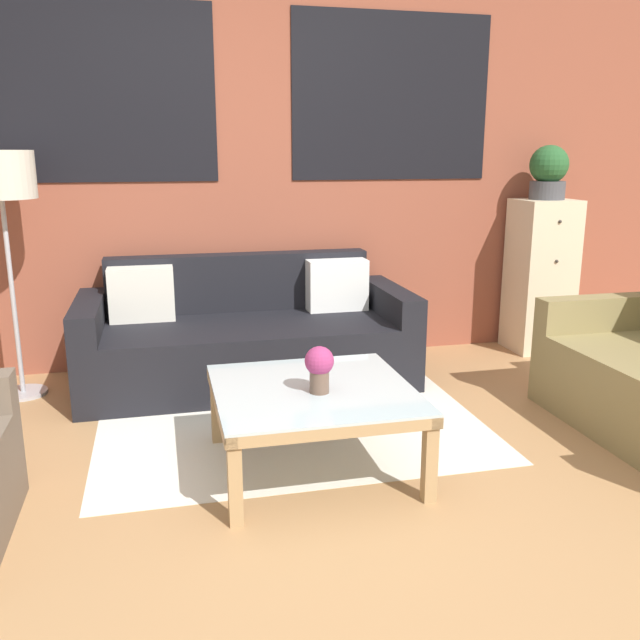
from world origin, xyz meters
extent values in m
plane|color=#AD7F51|center=(0.00, 0.00, 0.00)|extent=(16.00, 16.00, 0.00)
cube|color=brown|center=(0.00, 2.44, 1.40)|extent=(8.40, 0.08, 2.80)
cube|color=black|center=(-0.95, 2.39, 1.80)|extent=(1.40, 0.01, 1.10)
cube|color=black|center=(0.95, 2.39, 1.80)|extent=(1.40, 0.01, 1.10)
cube|color=silver|center=(-0.01, 1.21, 0.00)|extent=(2.04, 1.60, 0.00)
cube|color=black|center=(-0.15, 1.82, 0.20)|extent=(1.73, 0.72, 0.40)
cube|color=black|center=(-0.15, 2.26, 0.39)|extent=(1.73, 0.16, 0.78)
cube|color=black|center=(-1.09, 1.90, 0.29)|extent=(0.16, 0.88, 0.58)
cube|color=black|center=(0.80, 1.90, 0.29)|extent=(0.16, 0.88, 0.58)
cube|color=silver|center=(-0.78, 2.10, 0.57)|extent=(0.40, 0.16, 0.34)
cube|color=white|center=(0.49, 2.10, 0.57)|extent=(0.40, 0.16, 0.34)
cube|color=olive|center=(1.85, 1.16, 0.31)|extent=(0.80, 0.14, 0.62)
cube|color=silver|center=(-0.01, 0.63, 0.39)|extent=(0.89, 0.89, 0.01)
cube|color=tan|center=(-0.01, 0.21, 0.36)|extent=(0.89, 0.05, 0.05)
cube|color=tan|center=(-0.01, 1.05, 0.36)|extent=(0.89, 0.05, 0.05)
cube|color=tan|center=(-0.43, 0.63, 0.36)|extent=(0.05, 0.89, 0.05)
cube|color=tan|center=(0.41, 0.63, 0.36)|extent=(0.05, 0.89, 0.05)
cube|color=tan|center=(-0.42, 0.22, 0.19)|extent=(0.06, 0.05, 0.39)
cube|color=tan|center=(0.39, 0.22, 0.19)|extent=(0.06, 0.05, 0.39)
cube|color=tan|center=(-0.42, 1.03, 0.19)|extent=(0.06, 0.06, 0.39)
cube|color=tan|center=(0.39, 1.03, 0.19)|extent=(0.06, 0.06, 0.39)
cylinder|color=#B2B2B7|center=(-1.51, 2.00, 0.01)|extent=(0.28, 0.28, 0.02)
cylinder|color=#B2B2B7|center=(-1.51, 2.00, 0.60)|extent=(0.03, 0.03, 1.16)
cube|color=beige|center=(2.05, 2.17, 0.55)|extent=(0.41, 0.38, 1.11)
sphere|color=#38332D|center=(2.05, 1.98, 0.97)|extent=(0.02, 0.02, 0.02)
sphere|color=#38332D|center=(2.05, 1.98, 0.69)|extent=(0.02, 0.02, 0.02)
sphere|color=#38332D|center=(2.05, 1.98, 0.42)|extent=(0.02, 0.02, 0.02)
sphere|color=#38332D|center=(2.05, 1.98, 0.14)|extent=(0.02, 0.02, 0.02)
cylinder|color=#47474C|center=(2.05, 2.17, 1.17)|extent=(0.25, 0.25, 0.13)
sphere|color=#285B2D|center=(2.05, 2.17, 1.35)|extent=(0.27, 0.27, 0.27)
cylinder|color=brown|center=(0.00, 0.56, 0.45)|extent=(0.09, 0.09, 0.10)
sphere|color=#9E3366|center=(0.00, 0.56, 0.55)|extent=(0.13, 0.13, 0.13)
camera|label=1|loc=(-0.66, -2.21, 1.44)|focal=38.00mm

